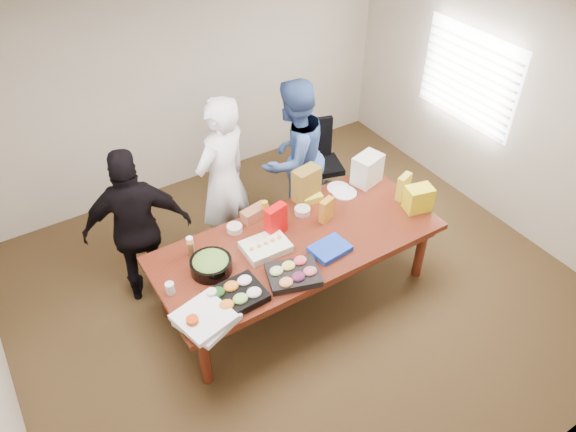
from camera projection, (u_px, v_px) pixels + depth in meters
floor at (297, 294)px, 5.79m from camera, size 5.50×5.00×0.02m
ceiling at (301, 43)px, 4.05m from camera, size 5.50×5.00×0.02m
wall_back at (184, 83)px, 6.54m from camera, size 5.50×0.04×2.70m
wall_front at (527, 404)px, 3.29m from camera, size 5.50×0.04×2.70m
wall_right at (508, 110)px, 6.04m from camera, size 0.04×5.00×2.70m
window_panel at (468, 77)px, 6.33m from camera, size 0.03×1.40×1.10m
window_blinds at (466, 78)px, 6.31m from camera, size 0.04×1.36×1.00m
conference_table at (297, 268)px, 5.54m from camera, size 2.80×1.20×0.75m
office_chair at (324, 163)px, 6.78m from camera, size 0.62×0.62×0.97m
person_center at (223, 182)px, 5.68m from camera, size 0.82×0.69×1.92m
person_right at (293, 158)px, 6.10m from camera, size 1.05×0.91×1.83m
person_left at (138, 228)px, 5.25m from camera, size 1.10×0.71×1.74m
veggie_tray at (236, 296)px, 4.70m from camera, size 0.49×0.39×0.07m
fruit_tray at (293, 275)px, 4.90m from camera, size 0.54×0.48×0.07m
sheet_cake at (266, 247)px, 5.18m from camera, size 0.44×0.33×0.07m
salad_bowl at (211, 265)px, 4.95m from camera, size 0.45×0.45×0.12m
chip_bag_blue at (330, 249)px, 5.17m from camera, size 0.38×0.30×0.05m
chip_bag_red at (276, 221)px, 5.27m from camera, size 0.24×0.14×0.33m
chip_bag_yellow at (403, 187)px, 5.73m from camera, size 0.20×0.13×0.28m
chip_bag_orange at (326, 210)px, 5.46m from camera, size 0.18×0.12×0.25m
mayo_jar at (277, 212)px, 5.51m from camera, size 0.10×0.10×0.14m
mustard_bottle at (265, 209)px, 5.53m from camera, size 0.07×0.07×0.18m
dressing_bottle at (191, 250)px, 5.06m from camera, size 0.07×0.07×0.18m
ranch_bottle at (190, 246)px, 5.10m from camera, size 0.07×0.07×0.19m
banana_bunch at (312, 198)px, 5.75m from camera, size 0.23×0.16×0.07m
bread_loaf at (255, 213)px, 5.53m from camera, size 0.31×0.18×0.12m
kraft_bag at (306, 184)px, 5.69m from camera, size 0.30×0.21×0.37m
red_cup at (193, 324)px, 4.43m from camera, size 0.10×0.10×0.13m
clear_cup_a at (212, 296)px, 4.67m from camera, size 0.09×0.09×0.12m
clear_cup_b at (170, 288)px, 4.75m from camera, size 0.09×0.09×0.11m
pizza_box_lower at (207, 320)px, 4.52m from camera, size 0.53×0.53×0.05m
pizza_box_upper at (204, 317)px, 4.48m from camera, size 0.50×0.50×0.05m
plate_a at (339, 188)px, 5.93m from camera, size 0.28×0.28×0.01m
plate_b at (344, 193)px, 5.87m from camera, size 0.28×0.28×0.02m
dip_bowl_a at (302, 211)px, 5.60m from camera, size 0.19×0.19×0.06m
dip_bowl_b at (235, 228)px, 5.39m from camera, size 0.18×0.18×0.06m
grocery_bag_white at (367, 169)px, 5.93m from camera, size 0.35×0.29×0.33m
grocery_bag_yellow at (418, 199)px, 5.59m from camera, size 0.30×0.24×0.27m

